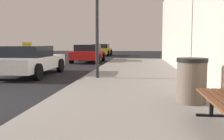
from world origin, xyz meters
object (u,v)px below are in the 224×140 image
car_white (29,61)px  car_yellow (101,50)px  trash_bin (192,80)px  car_red (88,53)px

car_white → car_yellow: 17.42m
car_white → car_yellow: bearing=88.2°
trash_bin → car_yellow: bearing=103.0°
trash_bin → car_white: car_white is taller
trash_bin → car_white: (-5.77, 5.24, 0.02)m
car_white → car_yellow: (0.55, 17.42, -0.00)m
car_red → car_yellow: same height
trash_bin → car_white: 7.79m
car_red → car_yellow: bearing=92.8°
car_white → car_red: car_white is taller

